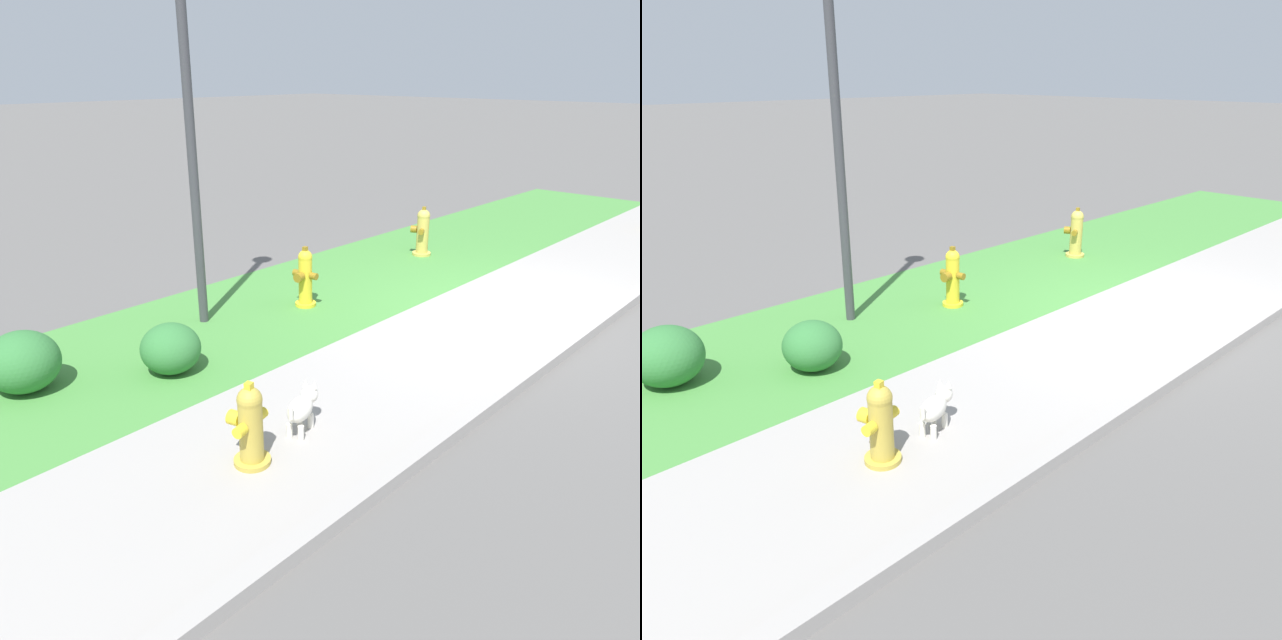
% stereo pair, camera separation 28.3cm
% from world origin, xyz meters
% --- Properties ---
extents(ground_plane, '(120.00, 120.00, 0.00)m').
position_xyz_m(ground_plane, '(0.00, 0.00, 0.00)').
color(ground_plane, '#5B5956').
extents(sidewalk_pavement, '(18.00, 1.95, 0.01)m').
position_xyz_m(sidewalk_pavement, '(0.00, 0.00, 0.01)').
color(sidewalk_pavement, '#9E9993').
rests_on(sidewalk_pavement, ground).
extents(grass_verge, '(18.00, 2.73, 0.01)m').
position_xyz_m(grass_verge, '(0.00, 2.34, 0.00)').
color(grass_verge, '#47893D').
rests_on(grass_verge, ground).
extents(street_curb, '(18.00, 0.16, 0.12)m').
position_xyz_m(street_curb, '(0.00, -1.05, 0.06)').
color(street_curb, '#9E9993').
rests_on(street_curb, ground).
extents(fire_hydrant_by_grass_verge, '(0.38, 0.36, 0.82)m').
position_xyz_m(fire_hydrant_by_grass_verge, '(1.63, 2.34, 0.40)').
color(fire_hydrant_by_grass_verge, gold).
rests_on(fire_hydrant_by_grass_verge, ground).
extents(fire_hydrant_near_corner, '(0.33, 0.37, 0.80)m').
position_xyz_m(fire_hydrant_near_corner, '(-1.46, 2.07, 0.39)').
color(fire_hydrant_near_corner, yellow).
rests_on(fire_hydrant_near_corner, ground).
extents(fire_hydrant_at_driveway, '(0.38, 0.35, 0.72)m').
position_xyz_m(fire_hydrant_at_driveway, '(-4.31, -0.10, 0.34)').
color(fire_hydrant_at_driveway, gold).
rests_on(fire_hydrant_at_driveway, ground).
extents(small_white_dog, '(0.47, 0.30, 0.40)m').
position_xyz_m(small_white_dog, '(-3.69, -0.05, 0.23)').
color(small_white_dog, silver).
rests_on(small_white_dog, ground).
extents(street_lamp, '(0.32, 0.32, 4.64)m').
position_xyz_m(street_lamp, '(-2.70, 2.61, 3.07)').
color(street_lamp, '#3D3D42').
rests_on(street_lamp, ground).
extents(shrub_bush_far_verge, '(0.70, 0.70, 0.60)m').
position_xyz_m(shrub_bush_far_verge, '(-4.97, 2.43, 0.30)').
color(shrub_bush_far_verge, '#337538').
rests_on(shrub_bush_far_verge, ground).
extents(shrub_bush_near_lamp, '(0.61, 0.61, 0.52)m').
position_xyz_m(shrub_bush_near_lamp, '(-3.79, 1.72, 0.26)').
color(shrub_bush_near_lamp, '#337538').
rests_on(shrub_bush_near_lamp, ground).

